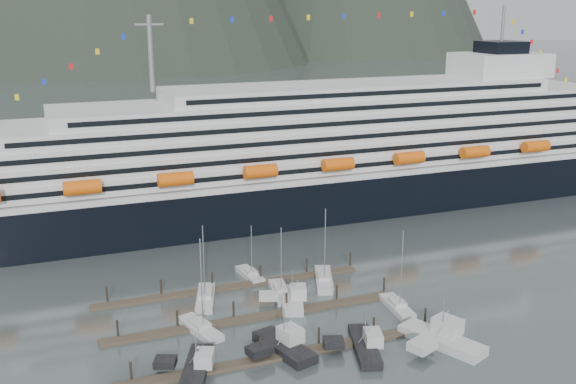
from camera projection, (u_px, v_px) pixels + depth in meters
name	position (u px, v px, depth m)	size (l,w,h in m)	color
ground	(290.00, 322.00, 105.92)	(1600.00, 1600.00, 0.00)	#495755
cruise_ship	(323.00, 160.00, 162.57)	(210.00, 30.40, 50.30)	black
dock_near	(283.00, 355.00, 95.18)	(48.18, 2.28, 3.20)	#42352B
dock_mid	(254.00, 317.00, 106.86)	(48.18, 2.28, 3.20)	#42352B
dock_far	(231.00, 286.00, 118.54)	(48.18, 2.28, 3.20)	#42352B
sailboat_a	(200.00, 329.00, 102.59)	(5.34, 10.26, 15.79)	silver
sailboat_b	(205.00, 298.00, 113.34)	(6.01, 11.25, 14.20)	silver
sailboat_c	(280.00, 292.00, 115.78)	(4.21, 9.91, 12.93)	silver
sailboat_f	(250.00, 275.00, 123.30)	(3.26, 8.63, 10.62)	silver
sailboat_g	(324.00, 280.00, 120.93)	(6.85, 11.88, 14.69)	silver
sailboat_h	(397.00, 307.00, 110.12)	(3.55, 9.44, 14.38)	silver
trawler_a	(196.00, 366.00, 91.29)	(9.31, 11.51, 6.10)	black
trawler_b	(283.00, 346.00, 96.45)	(9.32, 11.74, 7.27)	black
trawler_c	(364.00, 345.00, 96.94)	(9.35, 12.30, 6.04)	black
trawler_d	(441.00, 339.00, 98.38)	(11.25, 13.63, 7.86)	silver
trawler_e	(291.00, 299.00, 112.01)	(8.86, 10.82, 6.66)	silver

